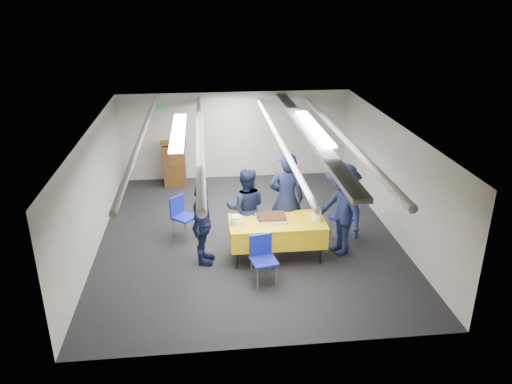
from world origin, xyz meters
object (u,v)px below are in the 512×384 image
(serving_table, at_px, (277,231))
(sailor_c, at_px, (202,225))
(sheet_cake, at_px, (271,218))
(chair_near, at_px, (262,254))
(chair_left, at_px, (181,213))
(sailor_d, at_px, (341,209))
(sailor_a, at_px, (286,199))
(sailor_b, at_px, (246,208))
(podium, at_px, (174,162))
(chair_right, at_px, (346,213))

(serving_table, distance_m, sailor_c, 1.40)
(serving_table, bearing_deg, sheet_cake, 151.71)
(serving_table, xyz_separation_m, chair_near, (-0.37, -0.79, -0.03))
(chair_left, xyz_separation_m, sailor_d, (3.04, -1.02, 0.38))
(chair_left, xyz_separation_m, sailor_c, (0.43, -1.13, 0.25))
(sailor_a, distance_m, sailor_b, 0.80)
(podium, bearing_deg, chair_near, -70.63)
(podium, height_order, chair_right, podium)
(sailor_c, bearing_deg, chair_right, -63.89)
(sailor_c, bearing_deg, sheet_cake, -74.10)
(podium, bearing_deg, serving_table, -62.84)
(chair_right, xyz_separation_m, sailor_b, (-2.05, -0.15, 0.28))
(podium, bearing_deg, sailor_a, -56.13)
(podium, relative_size, sailor_a, 0.65)
(sheet_cake, bearing_deg, sailor_b, 130.52)
(sailor_a, height_order, sailor_d, sailor_a)
(sailor_b, relative_size, sailor_c, 1.03)
(sailor_c, bearing_deg, sailor_a, -58.39)
(serving_table, height_order, chair_near, chair_near)
(podium, distance_m, sailor_a, 4.18)
(chair_left, bearing_deg, sailor_a, -14.52)
(serving_table, height_order, sailor_c, sailor_c)
(chair_near, relative_size, sailor_c, 0.55)
(chair_right, bearing_deg, chair_near, -141.67)
(sailor_a, xyz_separation_m, sailor_c, (-1.64, -0.59, -0.17))
(sailor_c, xyz_separation_m, sailor_d, (2.61, 0.11, 0.13))
(sailor_d, bearing_deg, chair_near, -80.24)
(sheet_cake, distance_m, chair_near, 0.93)
(chair_near, height_order, sailor_a, sailor_a)
(serving_table, bearing_deg, podium, 117.16)
(sailor_b, bearing_deg, serving_table, 139.62)
(sheet_cake, relative_size, chair_near, 0.64)
(sailor_b, bearing_deg, sailor_d, 170.63)
(sheet_cake, bearing_deg, chair_near, -107.32)
(sailor_b, distance_m, sailor_d, 1.82)
(chair_left, bearing_deg, podium, 94.88)
(sheet_cake, xyz_separation_m, chair_right, (1.63, 0.65, -0.29))
(chair_right, height_order, sailor_a, sailor_a)
(chair_left, distance_m, sailor_b, 1.42)
(sheet_cake, distance_m, chair_right, 1.78)
(chair_near, height_order, sailor_c, sailor_c)
(sailor_a, relative_size, sailor_c, 1.22)
(sailor_a, bearing_deg, chair_left, -10.90)
(sailor_a, height_order, sailor_c, sailor_a)
(chair_right, height_order, sailor_d, sailor_d)
(serving_table, height_order, sheet_cake, sheet_cake)
(serving_table, relative_size, sailor_b, 1.10)
(serving_table, xyz_separation_m, sailor_a, (0.26, 0.56, 0.40))
(serving_table, bearing_deg, sailor_d, 3.48)
(podium, distance_m, chair_right, 4.88)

